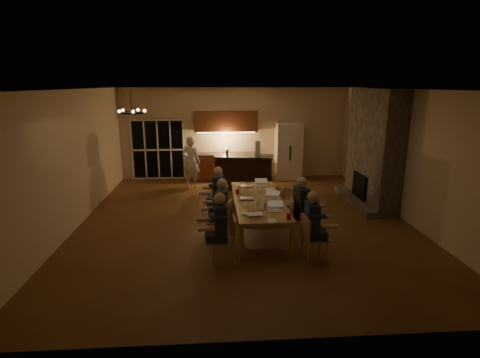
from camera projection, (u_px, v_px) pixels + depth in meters
name	position (u px, v px, depth m)	size (l,w,h in m)	color
floor	(244.00, 221.00, 9.34)	(9.00, 9.00, 0.00)	brown
back_wall	(234.00, 133.00, 13.31)	(8.00, 0.04, 3.20)	tan
left_wall	(72.00, 160.00, 8.68)	(0.04, 9.00, 3.20)	tan
right_wall	(407.00, 156.00, 9.22)	(0.04, 9.00, 3.20)	tan
ceiling	(245.00, 88.00, 8.55)	(8.00, 9.00, 0.04)	white
french_doors	(158.00, 150.00, 13.22)	(1.86, 0.08, 2.10)	black
fireplace	(374.00, 148.00, 10.36)	(0.58, 2.50, 3.20)	#6A5F53
kitchenette	(226.00, 146.00, 13.08)	(2.24, 0.68, 2.40)	brown
refrigerator	(288.00, 151.00, 13.23)	(0.90, 0.68, 2.00)	#EFE5C8
dining_table	(258.00, 214.00, 8.69)	(1.10, 3.09, 0.75)	#9F7E3F
bar_island	(244.00, 172.00, 12.12)	(1.89, 0.68, 1.08)	black
chair_left_near	(224.00, 241.00, 7.05)	(0.44, 0.44, 0.89)	tan
chair_left_mid	(220.00, 221.00, 8.08)	(0.44, 0.44, 0.89)	tan
chair_left_far	(218.00, 204.00, 9.20)	(0.44, 0.44, 0.89)	tan
chair_right_near	(315.00, 238.00, 7.19)	(0.44, 0.44, 0.89)	tan
chair_right_mid	(301.00, 219.00, 8.20)	(0.44, 0.44, 0.89)	tan
chair_right_far	(289.00, 203.00, 9.31)	(0.44, 0.44, 0.89)	tan
person_left_near	(220.00, 228.00, 7.03)	(0.60, 0.60, 1.38)	#24252F
person_right_near	(312.00, 226.00, 7.12)	(0.60, 0.60, 1.38)	#1B2E44
person_left_mid	(223.00, 209.00, 8.06)	(0.60, 0.60, 1.38)	#353B3F
person_right_mid	(301.00, 208.00, 8.18)	(0.60, 0.60, 1.38)	#24252F
person_left_far	(218.00, 194.00, 9.17)	(0.60, 0.60, 1.38)	#1B2E44
standing_person	(191.00, 162.00, 12.19)	(0.61, 0.40, 1.68)	silver
chandelier	(132.00, 113.00, 7.57)	(0.55, 0.55, 0.03)	black
laptop_a	(255.00, 209.00, 7.53)	(0.32, 0.28, 0.23)	silver
laptop_b	(276.00, 206.00, 7.76)	(0.32, 0.28, 0.23)	silver
laptop_c	(247.00, 194.00, 8.59)	(0.32, 0.28, 0.23)	silver
laptop_d	(272.00, 195.00, 8.52)	(0.32, 0.28, 0.23)	silver
laptop_e	(246.00, 182.00, 9.62)	(0.32, 0.28, 0.23)	silver
laptop_f	(262.00, 182.00, 9.63)	(0.32, 0.28, 0.23)	silver
mug_front	(257.00, 203.00, 8.13)	(0.07, 0.07, 0.10)	white
mug_mid	(259.00, 191.00, 9.08)	(0.09, 0.09, 0.10)	white
mug_back	(239.00, 188.00, 9.35)	(0.09, 0.09, 0.10)	white
redcup_near	(289.00, 216.00, 7.30)	(0.08, 0.08, 0.12)	red
redcup_mid	(237.00, 192.00, 8.97)	(0.08, 0.08, 0.12)	red
can_silver	(265.00, 206.00, 7.91)	(0.06, 0.06, 0.12)	#B2B2B7
can_cola	(248.00, 181.00, 9.89)	(0.06, 0.06, 0.12)	#3F0F0C
can_right	(274.00, 193.00, 8.87)	(0.06, 0.06, 0.12)	#B2B2B7
plate_near	(276.00, 207.00, 8.01)	(0.26, 0.26, 0.02)	white
plate_left	(246.00, 213.00, 7.62)	(0.24, 0.24, 0.02)	white
plate_far	(269.00, 189.00, 9.35)	(0.24, 0.24, 0.02)	white
notepad	(272.00, 221.00, 7.20)	(0.16, 0.23, 0.01)	white
bar_bottle	(227.00, 152.00, 11.94)	(0.09, 0.09, 0.24)	#99999E
bar_blender	(258.00, 149.00, 11.84)	(0.15, 0.15, 0.48)	silver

